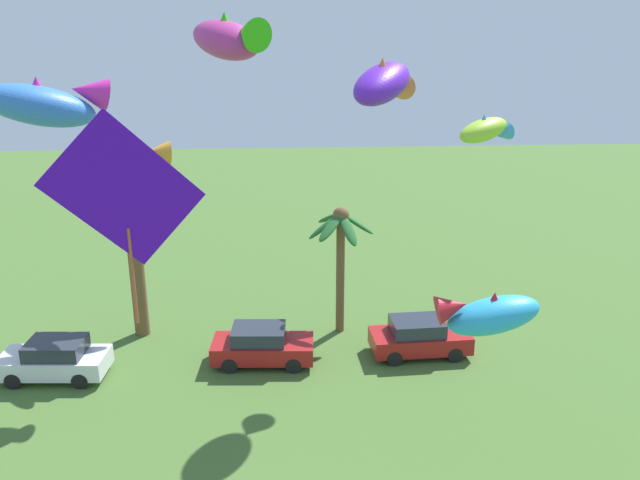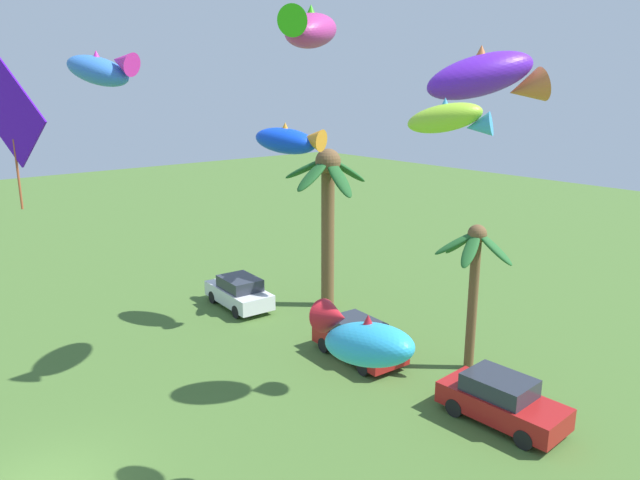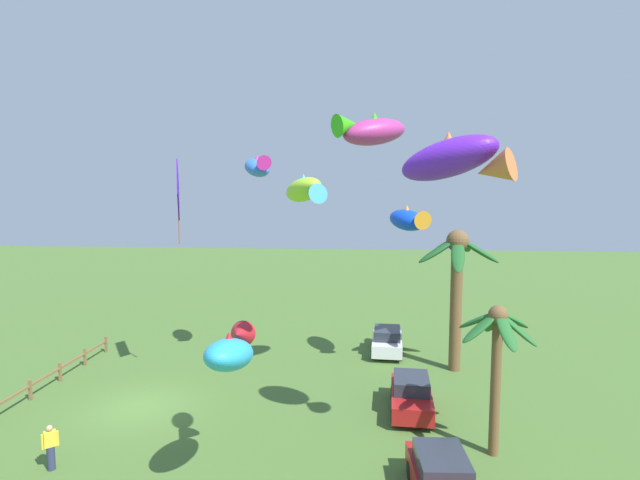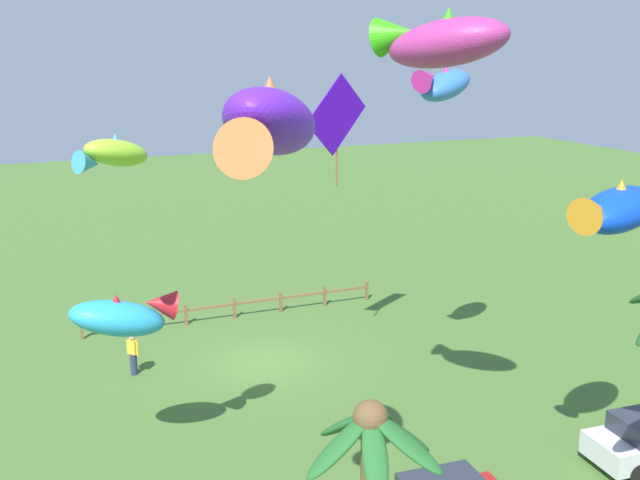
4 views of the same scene
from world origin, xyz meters
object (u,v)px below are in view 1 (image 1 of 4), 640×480
(parked_car_1, at_px, (262,345))
(kite_fish_4, at_px, (124,158))
(palm_tree_0, at_px, (130,212))
(kite_fish_3, at_px, (47,103))
(kite_fish_1, at_px, (229,38))
(parked_car_0, at_px, (55,359))
(parked_car_2, at_px, (419,337))
(kite_fish_2, at_px, (487,314))
(kite_fish_6, at_px, (384,84))
(palm_tree_1, at_px, (340,240))
(kite_fish_5, at_px, (486,130))
(kite_diamond_0, at_px, (125,193))

(parked_car_1, relative_size, kite_fish_4, 1.15)
(palm_tree_0, bearing_deg, kite_fish_3, -84.76)
(kite_fish_1, bearing_deg, parked_car_0, 169.86)
(parked_car_2, xyz_separation_m, kite_fish_2, (0.35, -6.42, 3.99))
(parked_car_0, distance_m, kite_fish_6, 15.73)
(palm_tree_1, bearing_deg, parked_car_2, -38.08)
(palm_tree_1, relative_size, parked_car_0, 1.38)
(parked_car_0, relative_size, parked_car_2, 1.00)
(parked_car_1, height_order, kite_fish_1, kite_fish_1)
(kite_fish_2, bearing_deg, kite_fish_4, 150.43)
(parked_car_0, bearing_deg, palm_tree_1, 16.47)
(palm_tree_0, relative_size, kite_fish_5, 3.62)
(palm_tree_0, bearing_deg, kite_fish_5, -28.82)
(kite_fish_5, bearing_deg, palm_tree_0, 151.18)
(kite_fish_3, height_order, kite_fish_5, kite_fish_3)
(parked_car_0, xyz_separation_m, kite_fish_3, (3.38, -6.92, 10.05))
(parked_car_1, height_order, kite_diamond_0, kite_diamond_0)
(palm_tree_1, height_order, kite_diamond_0, kite_diamond_0)
(kite_diamond_0, xyz_separation_m, kite_fish_2, (8.53, 4.74, -4.82))
(kite_fish_2, bearing_deg, parked_car_2, 93.15)
(palm_tree_1, xyz_separation_m, kite_fish_3, (-7.52, -10.14, 6.69))
(kite_diamond_0, relative_size, kite_fish_5, 1.95)
(kite_fish_1, height_order, kite_fish_4, kite_fish_1)
(palm_tree_1, height_order, kite_fish_5, kite_fish_5)
(kite_diamond_0, height_order, kite_fish_2, kite_diamond_0)
(palm_tree_0, xyz_separation_m, palm_tree_1, (8.47, -0.20, -1.30))
(palm_tree_0, distance_m, kite_fish_4, 3.80)
(kite_diamond_0, distance_m, kite_fish_4, 11.49)
(palm_tree_1, height_order, kite_fish_2, palm_tree_1)
(parked_car_0, xyz_separation_m, kite_fish_6, (12.24, 1.30, 9.79))
(palm_tree_0, xyz_separation_m, kite_fish_2, (11.80, -8.95, -0.67))
(kite_fish_5, bearing_deg, kite_fish_2, -97.37)
(palm_tree_1, xyz_separation_m, parked_car_2, (2.98, -2.33, -3.36))
(parked_car_0, bearing_deg, parked_car_2, 3.66)
(kite_diamond_0, xyz_separation_m, kite_fish_4, (-2.64, 11.08, -1.47))
(palm_tree_0, bearing_deg, palm_tree_1, -1.33)
(parked_car_1, xyz_separation_m, kite_fish_6, (4.59, 0.70, 9.79))
(palm_tree_0, height_order, kite_fish_6, kite_fish_6)
(palm_tree_0, height_order, kite_diamond_0, kite_diamond_0)
(palm_tree_0, xyz_separation_m, kite_fish_4, (0.63, -2.61, 2.68))
(palm_tree_0, bearing_deg, kite_fish_6, -12.18)
(parked_car_2, relative_size, kite_fish_4, 1.14)
(palm_tree_0, relative_size, parked_car_0, 1.88)
(palm_tree_1, xyz_separation_m, parked_car_0, (-10.90, -3.22, -3.36))
(parked_car_2, height_order, kite_fish_4, kite_fish_4)
(parked_car_2, xyz_separation_m, kite_fish_3, (-10.50, -7.81, 10.05))
(kite_fish_4, relative_size, kite_fish_6, 0.88)
(parked_car_1, bearing_deg, kite_fish_5, -29.16)
(kite_fish_1, distance_m, kite_fish_4, 6.00)
(palm_tree_1, height_order, kite_fish_1, kite_fish_1)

